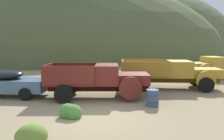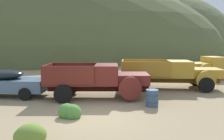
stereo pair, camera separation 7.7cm
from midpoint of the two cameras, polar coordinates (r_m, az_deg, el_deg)
The scene contains 11 objects.
ground_plane at distance 9.97m, azimuth -4.05°, elevation -11.40°, with size 300.00×300.00×0.00m, color #998460.
hill_far_right at distance 67.72m, azimuth -21.50°, elevation 3.73°, with size 109.05×79.91×41.06m, color #4C5633.
hill_far_left at distance 95.56m, azimuth 7.44°, elevation 4.92°, with size 70.74×68.72×45.42m, color #56603D.
car_chalk_blue at distance 14.64m, azimuth -23.89°, elevation -2.79°, with size 5.09×2.88×1.57m.
truck_oxblood at distance 12.96m, azimuth -2.27°, elevation -2.44°, with size 5.88×3.11×1.91m.
truck_mustard at distance 16.13m, azimuth 15.44°, elevation -0.87°, with size 6.82×3.71×1.91m.
truck_faded_yellow at distance 21.78m, azimuth 23.64°, elevation 0.67°, with size 6.31×2.45×1.89m.
oil_drum_by_truck at distance 11.53m, azimuth 9.73°, elevation -6.80°, with size 0.64×0.64×0.83m.
bush_between_trucks at distance 8.05m, azimuth -19.67°, elevation -14.89°, with size 1.03×0.93×0.75m.
bush_front_left at distance 17.30m, azimuth -6.13°, elevation -2.86°, with size 1.27×1.04×0.80m.
bush_near_barrel at distance 9.98m, azimuth -10.41°, elevation -10.26°, with size 0.96×0.81×0.74m.
Camera 1 is at (-1.04, -9.41, 3.12)m, focal length 37.20 mm.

